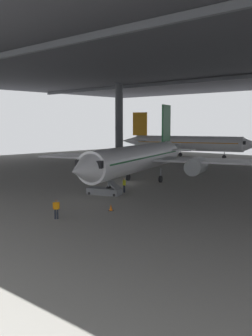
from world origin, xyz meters
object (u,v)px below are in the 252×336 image
airplane_main (139,158)px  crew_worker_by_stairs (124,184)px  airplane_distant (185,143)px  crew_worker_near_nose (56,208)px  boarding_stairs (104,188)px  traffic_cone_orange (111,208)px

airplane_main → crew_worker_by_stairs: 7.57m
crew_worker_by_stairs → airplane_distant: 49.25m
crew_worker_near_nose → crew_worker_by_stairs: 13.75m
airplane_main → boarding_stairs: size_ratio=7.18×
airplane_main → airplane_distant: 41.99m
boarding_stairs → crew_worker_by_stairs: 2.54m
crew_worker_by_stairs → traffic_cone_orange: 9.68m
crew_worker_near_nose → crew_worker_by_stairs: bearing=109.5°
boarding_stairs → airplane_distant: 51.12m
crew_worker_near_nose → crew_worker_by_stairs: (-4.59, 12.96, 0.03)m
boarding_stairs → airplane_distant: (-21.20, 46.45, 2.53)m
crew_worker_by_stairs → airplane_distant: bearing=116.5°
airplane_main → crew_worker_by_stairs: bearing=-62.6°
boarding_stairs → crew_worker_near_nose: bearing=-63.1°
crew_worker_by_stairs → airplane_distant: (-21.94, 44.03, 2.32)m
crew_worker_by_stairs → traffic_cone_orange: crew_worker_by_stairs is taller
boarding_stairs → crew_worker_by_stairs: bearing=72.9°
crew_worker_near_nose → traffic_cone_orange: 5.27m
airplane_main → crew_worker_near_nose: size_ratio=20.20×
crew_worker_near_nose → airplane_main: bearing=112.2°
airplane_distant → traffic_cone_orange: (27.59, -51.86, -2.95)m
boarding_stairs → crew_worker_near_nose: 11.82m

